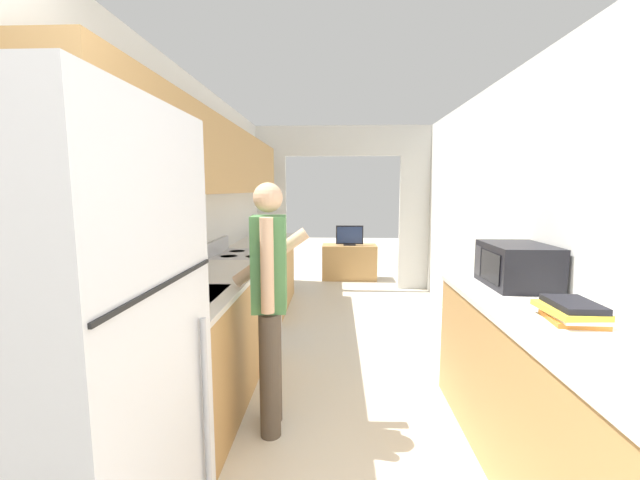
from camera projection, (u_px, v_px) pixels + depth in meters
The scene contains 12 objects.
wall_left at pixel (186, 197), 3.07m from camera, with size 0.38×7.96×2.50m.
wall_right at pixel (554, 234), 2.61m from camera, with size 0.06×7.96×2.50m.
wall_far_with_doorway at pixel (343, 196), 6.02m from camera, with size 3.05×0.06×2.50m.
counter_left at pixel (237, 307), 3.67m from camera, with size 0.62×4.33×0.90m.
counter_right at pixel (564, 415), 1.92m from camera, with size 0.62×2.28×0.90m.
refrigerator at pixel (48, 412), 1.16m from camera, with size 0.78×0.72×1.79m.
range_oven at pixel (246, 296), 4.02m from camera, with size 0.66×0.72×1.04m.
person at pixel (270, 301), 2.46m from camera, with size 0.51×0.39×1.59m.
microwave at pixel (517, 265), 2.61m from camera, with size 0.39×0.51×0.29m.
book_stack at pixel (572, 311), 1.93m from camera, with size 0.26×0.31×0.10m.
tv_cabinet at pixel (349, 262), 6.78m from camera, with size 0.93×0.42×0.60m.
television at pixel (350, 236), 6.68m from camera, with size 0.46×0.16×0.34m.
Camera 1 is at (-0.10, -0.48, 1.55)m, focal length 22.00 mm.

